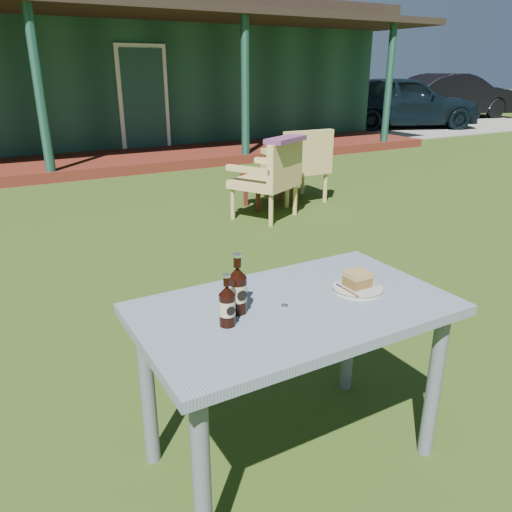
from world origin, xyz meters
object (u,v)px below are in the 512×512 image
cola_bottle_near (238,289)px  cola_bottle_far (227,305)px  cake_slice (357,279)px  plate (358,288)px  cafe_table (294,328)px  armchair_left (271,176)px  car_near (401,102)px  armchair_right (300,162)px  side_table (270,178)px  car_far (453,96)px

cola_bottle_near → cola_bottle_far: 0.11m
cake_slice → plate: bearing=-108.6°
plate → cola_bottle_far: bearing=-179.5°
cafe_table → cola_bottle_near: size_ratio=5.24×
cafe_table → plate: bearing=-2.8°
cola_bottle_far → armchair_left: (2.12, 3.20, -0.32)m
car_near → armchair_left: bearing=148.6°
car_near → armchair_right: car_near is taller
car_near → side_table: 9.42m
cake_slice → armchair_left: (1.52, 3.19, -0.29)m
cola_bottle_far → armchair_right: (2.81, 3.66, -0.30)m
cola_bottle_near → car_near: bearing=42.7°
car_near → armchair_right: 9.07m
cola_bottle_far → armchair_left: cola_bottle_far is taller
cake_slice → car_far: bearing=38.8°
car_near → armchair_right: (-7.17, -5.55, -0.22)m
car_near → cola_bottle_far: (-9.98, -9.20, 0.08)m
car_near → cake_slice: size_ratio=45.94×
plate → cafe_table: bearing=177.2°
car_far → plate: size_ratio=21.42×
cake_slice → cola_bottle_far: cola_bottle_far is taller
plate → armchair_left: bearing=64.5°
car_near → armchair_left: (-7.86, -6.00, -0.24)m
car_near → cake_slice: car_near is taller
armchair_right → plate: bearing=-121.2°
cake_slice → cola_bottle_near: (-0.52, 0.06, 0.05)m
car_far → cola_bottle_near: car_far is taller
car_far → armchair_left: 13.78m
car_near → plate: size_ratio=20.72×
cake_slice → car_near: bearing=44.4°
plate → car_far: bearing=38.8°
car_near → side_table: size_ratio=7.04×
plate → cola_bottle_far: cola_bottle_far is taller
armchair_left → armchair_right: armchair_right is taller
plate → armchair_right: size_ratio=0.23×
cake_slice → cola_bottle_near: size_ratio=0.40×
plate → side_table: bearing=63.9°
cola_bottle_near → cake_slice: bearing=-6.1°
cafe_table → cola_bottle_near: bearing=166.8°
cola_bottle_near → armchair_right: size_ratio=0.26×
cola_bottle_near → cola_bottle_far: (-0.08, -0.07, -0.01)m
car_far → cola_bottle_near: (-13.66, -10.52, 0.09)m
side_table → car_near: bearing=36.1°
armchair_left → armchair_right: (0.69, 0.46, 0.02)m
car_near → side_table: car_near is taller
car_near → cafe_table: bearing=154.7°
cola_bottle_far → side_table: bearing=56.9°
plate → cola_bottle_near: (-0.51, 0.07, 0.08)m
armchair_left → cola_bottle_far: bearing=-123.5°
cola_bottle_far → side_table: size_ratio=0.32×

